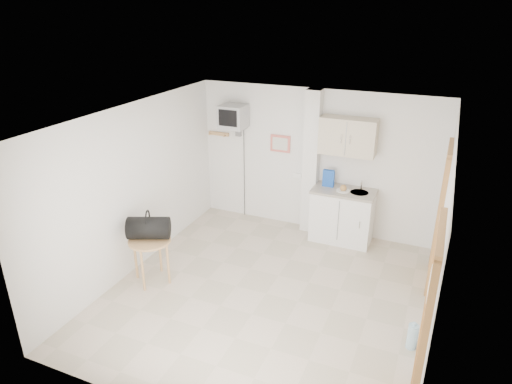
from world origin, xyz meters
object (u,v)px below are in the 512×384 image
at_px(duffel_bag, 149,228).
at_px(water_bottle, 412,336).
at_px(round_table, 150,246).
at_px(crt_television, 233,117).

height_order(duffel_bag, water_bottle, duffel_bag).
height_order(round_table, duffel_bag, duffel_bag).
bearing_deg(water_bottle, crt_television, 145.62).
xyz_separation_m(round_table, duffel_bag, (-0.03, 0.04, 0.26)).
bearing_deg(duffel_bag, crt_television, 61.14).
distance_m(crt_television, duffel_bag, 2.58).
bearing_deg(water_bottle, duffel_bag, 179.69).
relative_size(crt_television, round_table, 3.18).
distance_m(round_table, water_bottle, 3.65).
bearing_deg(duffel_bag, water_bottle, -23.63).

